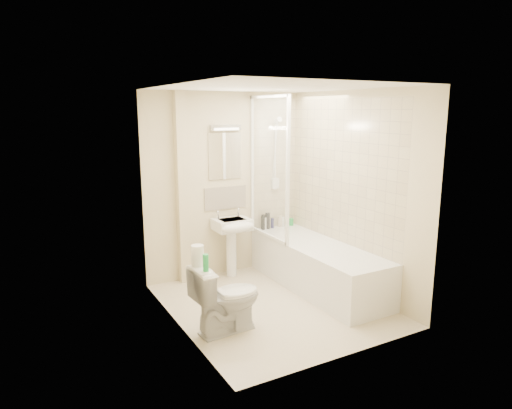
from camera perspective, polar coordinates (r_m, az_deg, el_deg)
floor at (r=5.30m, az=2.16°, el=-12.43°), size 2.50×2.50×0.00m
wall_back at (r=6.02m, az=-3.91°, el=2.45°), size 2.20×0.02×2.40m
wall_left at (r=4.47m, az=-9.88°, el=-0.96°), size 0.02×2.50×2.40m
wall_right at (r=5.57m, az=11.99°, el=1.47°), size 0.02×2.50×2.40m
ceiling at (r=4.84m, az=2.39°, el=14.46°), size 2.20×2.50×0.02m
tile_back at (r=6.33m, az=2.29°, el=4.98°), size 0.70×0.01×1.75m
tile_right at (r=5.68m, az=10.68°, el=4.01°), size 0.01×2.10×1.75m
pipe_boxing at (r=5.73m, az=-9.28°, el=1.85°), size 0.12×0.12×2.40m
splashback at (r=6.04m, az=-3.84°, el=0.85°), size 0.60×0.02×0.30m
mirror at (r=5.96m, az=-3.90°, el=6.04°), size 0.46×0.01×0.60m
strip_light at (r=5.91m, az=-3.86°, el=9.59°), size 0.42×0.07×0.07m
bathtub at (r=5.74m, az=7.62°, el=-7.49°), size 0.70×2.10×0.55m
shower_screen at (r=5.77m, az=1.58°, el=4.58°), size 0.04×0.92×1.80m
shower_fixture at (r=6.27m, az=2.50°, el=6.03°), size 0.10×0.16×0.99m
pedestal_sink at (r=5.93m, az=-2.85°, el=-3.37°), size 0.46×0.44×0.89m
bottle_black_a at (r=6.29m, az=0.90°, el=-2.22°), size 0.06×0.06×0.20m
bottle_white_a at (r=6.31m, az=1.06°, el=-2.37°), size 0.06×0.06×0.16m
bottle_black_b at (r=6.32m, az=1.45°, el=-2.05°), size 0.06×0.06×0.22m
bottle_blue at (r=6.37m, az=2.06°, el=-2.33°), size 0.04×0.04×0.14m
bottle_cream at (r=6.43m, az=2.99°, el=-2.13°), size 0.06×0.06×0.16m
bottle_white_b at (r=6.46m, az=3.36°, el=-2.16°), size 0.05×0.05×0.14m
bottle_green at (r=6.54m, az=4.41°, el=-2.17°), size 0.07×0.07×0.10m
toilet at (r=4.61m, az=-3.69°, el=-11.53°), size 0.49×0.75×0.70m
toilet_roll_lower at (r=4.43m, az=-7.33°, el=-6.89°), size 0.12×0.12×0.11m
toilet_roll_upper at (r=4.39m, az=-7.33°, el=-5.68°), size 0.12×0.12×0.10m
green_bottle at (r=4.27m, az=-6.30°, el=-7.25°), size 0.05×0.05×0.16m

